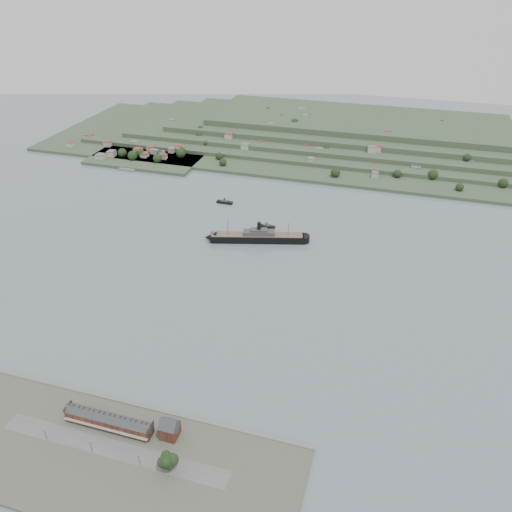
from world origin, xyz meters
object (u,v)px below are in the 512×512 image
(gabled_building, at_px, (169,428))
(terrace_row, at_px, (109,420))
(fig_tree, at_px, (168,461))
(steamship, at_px, (254,237))

(gabled_building, bearing_deg, terrace_row, -173.88)
(gabled_building, distance_m, fig_tree, 23.05)
(steamship, relative_size, fig_tree, 8.20)
(gabled_building, relative_size, steamship, 0.14)
(terrace_row, relative_size, steamship, 0.55)
(terrace_row, bearing_deg, gabled_building, 6.12)
(terrace_row, height_order, gabled_building, gabled_building)
(terrace_row, xyz_separation_m, gabled_building, (37.50, 4.02, 1.34))
(terrace_row, relative_size, gabled_building, 3.95)
(gabled_building, distance_m, steamship, 238.27)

